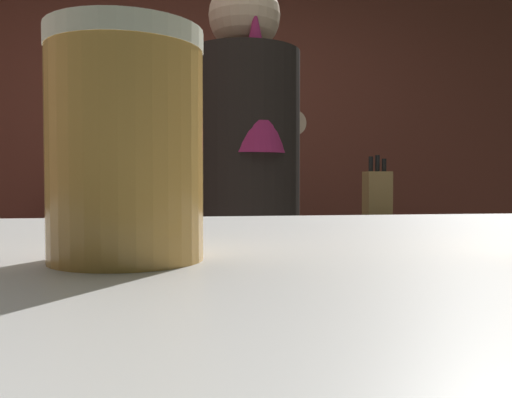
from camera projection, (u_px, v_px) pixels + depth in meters
The scene contains 12 objects.
wall_back at pixel (174, 142), 3.57m from camera, with size 5.20×0.10×2.70m, color brown.
prep_counter at pixel (260, 336), 2.11m from camera, with size 2.10×0.60×0.92m, color #4D4431.
back_shelf at pixel (151, 258), 3.29m from camera, with size 0.98×0.36×1.19m, color #343F3B.
bartender at pixel (245, 214), 1.62m from camera, with size 0.47×0.54×1.70m.
knife_block at pixel (377, 195), 2.12m from camera, with size 0.10×0.08×0.27m.
mixing_bowl at pixel (106, 218), 1.95m from camera, with size 0.17×0.17×0.05m, color #C74833.
chefs_knife at pixel (302, 221), 2.06m from camera, with size 0.24×0.03×0.01m, color silver.
pint_glass_near at pixel (125, 146), 0.29m from camera, with size 0.08×0.08×0.12m.
bottle_soy at pixel (169, 149), 3.27m from camera, with size 0.07×0.07×0.23m.
bottle_olive_oil at pixel (211, 150), 3.23m from camera, with size 0.05×0.05×0.20m.
bottle_vinegar at pixel (131, 150), 3.23m from camera, with size 0.06×0.06×0.21m.
bottle_hot_sauce at pixel (93, 151), 3.13m from camera, with size 0.07×0.07×0.18m.
Camera 1 is at (0.03, -1.42, 1.08)m, focal length 36.88 mm.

